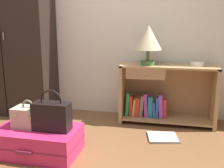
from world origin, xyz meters
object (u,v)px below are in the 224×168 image
object	(u,v)px
bookshelf	(163,94)
bowl	(198,64)
wardrobe	(11,35)
train_case	(28,117)
handbag	(52,116)
open_book_on_floor	(163,137)
table_lamp	(148,39)
suitcase_large	(38,141)

from	to	relation	value
bookshelf	bowl	bearing A→B (deg)	-0.11
wardrobe	train_case	size ratio (longest dim) A/B	7.84
bookshelf	handbag	distance (m)	1.41
bookshelf	handbag	bearing A→B (deg)	-130.99
bowl	open_book_on_floor	size ratio (longest dim) A/B	0.43
wardrobe	train_case	world-z (taller)	wardrobe
bowl	train_case	bearing A→B (deg)	-146.09
open_book_on_floor	train_case	bearing A→B (deg)	-155.64
table_lamp	open_book_on_floor	bearing A→B (deg)	-64.89
suitcase_large	handbag	bearing A→B (deg)	-0.96
bookshelf	suitcase_large	distance (m)	1.53
handbag	open_book_on_floor	world-z (taller)	handbag
wardrobe	suitcase_large	bearing A→B (deg)	-50.09
train_case	bookshelf	bearing A→B (deg)	41.60
table_lamp	handbag	distance (m)	1.41
bookshelf	handbag	world-z (taller)	bookshelf
table_lamp	train_case	world-z (taller)	table_lamp
table_lamp	handbag	world-z (taller)	table_lamp
bowl	suitcase_large	xyz separation A→B (m)	(-1.45, -1.06, -0.60)
bookshelf	table_lamp	size ratio (longest dim) A/B	2.43
train_case	table_lamp	bearing A→B (deg)	45.24
wardrobe	train_case	xyz separation A→B (m)	(0.76, -1.00, -0.69)
wardrobe	open_book_on_floor	distance (m)	2.25
wardrobe	train_case	bearing A→B (deg)	-52.57
table_lamp	open_book_on_floor	xyz separation A→B (m)	(0.21, -0.45, -0.99)
table_lamp	handbag	size ratio (longest dim) A/B	1.24
table_lamp	train_case	distance (m)	1.55
suitcase_large	handbag	world-z (taller)	handbag
suitcase_large	train_case	world-z (taller)	train_case
bookshelf	table_lamp	distance (m)	0.68
wardrobe	bowl	bearing A→B (deg)	1.03
suitcase_large	wardrobe	bearing A→B (deg)	129.91
wardrobe	open_book_on_floor	world-z (taller)	wardrobe
handbag	table_lamp	bearing A→B (deg)	54.01
table_lamp	bowl	xyz separation A→B (m)	(0.56, 0.05, -0.28)
wardrobe	handbag	size ratio (longest dim) A/B	5.58
bowl	suitcase_large	distance (m)	1.90
wardrobe	bookshelf	distance (m)	2.05
open_book_on_floor	bowl	bearing A→B (deg)	54.95
table_lamp	suitcase_large	bearing A→B (deg)	-131.23
bookshelf	bowl	size ratio (longest dim) A/B	7.05
wardrobe	bowl	distance (m)	2.33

